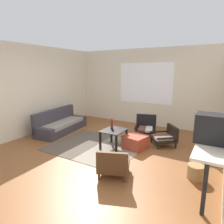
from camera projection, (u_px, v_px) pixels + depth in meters
ground_plane at (98, 154)px, 4.63m from camera, size 7.80×7.80×0.00m
far_wall_with_window at (146, 87)px, 6.93m from camera, size 5.60×0.13×2.70m
side_wall_left at (31, 90)px, 5.90m from camera, size 0.12×6.60×2.70m
area_rug at (96, 146)px, 5.08m from camera, size 2.25×1.88×0.01m
couch at (61, 125)px, 6.29m from camera, size 0.92×1.97×0.72m
coffee_table at (114, 134)px, 4.90m from camera, size 0.53×0.63×0.48m
armchair_by_window at (146, 127)px, 5.87m from camera, size 0.74×0.72×0.62m
armchair_striped_foreground at (113, 164)px, 3.59m from camera, size 0.73×0.73×0.55m
armchair_corner at (166, 136)px, 5.11m from camera, size 0.80×0.81×0.52m
ottoman_orange at (135, 142)px, 4.92m from camera, size 0.61×0.61×0.33m
console_shelf at (211, 144)px, 3.25m from camera, size 0.43×1.84×0.82m
crt_television at (213, 129)px, 3.06m from camera, size 0.52×0.36×0.46m
clay_vase at (214, 126)px, 3.63m from camera, size 0.18×0.18×0.31m
glass_bottle at (112, 124)px, 4.99m from camera, size 0.07×0.07×0.26m
wicker_basket at (196, 172)px, 3.54m from camera, size 0.30×0.30×0.26m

